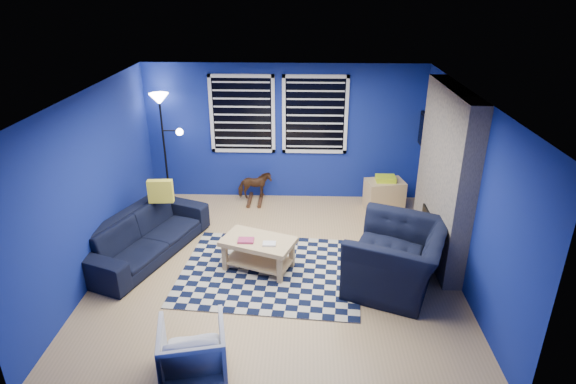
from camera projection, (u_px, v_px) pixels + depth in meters
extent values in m
plane|color=tan|center=(277.00, 267.00, 6.96)|extent=(5.00, 5.00, 0.00)
plane|color=white|center=(275.00, 95.00, 5.95)|extent=(5.00, 5.00, 0.00)
plane|color=navy|center=(284.00, 133.00, 8.74)|extent=(5.00, 0.00, 5.00)
plane|color=navy|center=(93.00, 185.00, 6.53)|extent=(0.00, 5.00, 5.00)
plane|color=navy|center=(464.00, 190.00, 6.37)|extent=(0.00, 5.00, 5.00)
cube|color=gray|center=(445.00, 176.00, 6.83)|extent=(0.26, 2.00, 2.50)
cube|color=black|center=(427.00, 231.00, 7.20)|extent=(0.04, 0.70, 0.60)
cube|color=gray|center=(416.00, 249.00, 7.33)|extent=(0.50, 1.20, 0.08)
cube|color=black|center=(242.00, 114.00, 8.60)|extent=(1.05, 0.02, 1.30)
cube|color=white|center=(241.00, 76.00, 8.32)|extent=(1.17, 0.05, 0.06)
cube|color=white|center=(244.00, 150.00, 8.87)|extent=(1.17, 0.05, 0.06)
cube|color=black|center=(315.00, 115.00, 8.56)|extent=(1.05, 0.02, 1.30)
cube|color=white|center=(316.00, 76.00, 8.28)|extent=(1.17, 0.05, 0.06)
cube|color=white|center=(314.00, 151.00, 8.83)|extent=(1.17, 0.05, 0.06)
cube|color=black|center=(427.00, 135.00, 8.14)|extent=(0.06, 1.00, 0.58)
cube|color=black|center=(425.00, 135.00, 8.14)|extent=(0.01, 0.92, 0.50)
cube|color=black|center=(271.00, 271.00, 6.84)|extent=(2.65, 2.20, 0.02)
imported|color=black|center=(145.00, 235.00, 7.16)|extent=(2.38, 1.59, 0.65)
imported|color=black|center=(396.00, 258.00, 6.36)|extent=(1.67, 1.57, 0.86)
imported|color=gray|center=(193.00, 350.00, 4.95)|extent=(0.80, 0.81, 0.62)
imported|color=#4A2517|center=(255.00, 185.00, 8.88)|extent=(0.45, 0.66, 0.51)
cube|color=tan|center=(258.00, 242.00, 6.74)|extent=(1.13, 0.88, 0.07)
cube|color=tan|center=(259.00, 261.00, 6.86)|extent=(1.02, 0.77, 0.03)
cube|color=#A02D56|center=(246.00, 240.00, 6.67)|extent=(0.26, 0.23, 0.03)
cube|color=silver|center=(269.00, 244.00, 6.59)|extent=(0.21, 0.18, 0.03)
cube|color=tan|center=(227.00, 264.00, 6.64)|extent=(0.09, 0.09, 0.40)
cube|color=tan|center=(288.00, 265.00, 6.61)|extent=(0.09, 0.09, 0.40)
cube|color=tan|center=(231.00, 247.00, 7.04)|extent=(0.09, 0.09, 0.40)
cube|color=tan|center=(289.00, 248.00, 7.02)|extent=(0.09, 0.09, 0.40)
cube|color=tan|center=(384.00, 195.00, 8.61)|extent=(0.73, 0.56, 0.55)
cube|color=black|center=(384.00, 195.00, 8.61)|extent=(0.63, 0.50, 0.44)
cube|color=#BFE01A|center=(386.00, 179.00, 8.48)|extent=(0.38, 0.32, 0.09)
cylinder|color=black|center=(170.00, 199.00, 9.06)|extent=(0.25, 0.25, 0.03)
cylinder|color=black|center=(165.00, 152.00, 8.68)|extent=(0.04, 0.04, 1.88)
cone|color=white|center=(159.00, 99.00, 8.29)|extent=(0.34, 0.34, 0.19)
sphere|color=white|center=(180.00, 132.00, 8.46)|extent=(0.13, 0.13, 0.13)
cube|color=yellow|center=(161.00, 191.00, 7.39)|extent=(0.39, 0.14, 0.36)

